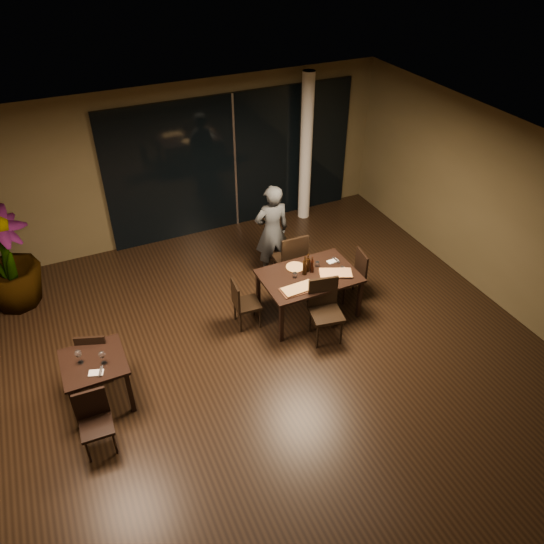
{
  "coord_description": "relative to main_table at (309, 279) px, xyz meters",
  "views": [
    {
      "loc": [
        -2.32,
        -5.04,
        5.66
      ],
      "look_at": [
        0.33,
        0.74,
        1.05
      ],
      "focal_mm": 35.0,
      "sensor_mm": 36.0,
      "label": 1
    }
  ],
  "objects": [
    {
      "name": "ground",
      "position": [
        -1.0,
        -0.8,
        -0.68
      ],
      "size": [
        8.0,
        8.0,
        0.0
      ],
      "primitive_type": "plane",
      "color": "black",
      "rests_on": "ground"
    },
    {
      "name": "wall_back",
      "position": [
        -1.0,
        3.25,
        0.82
      ],
      "size": [
        8.0,
        0.1,
        3.0
      ],
      "primitive_type": "cube",
      "color": "#494027",
      "rests_on": "ground"
    },
    {
      "name": "wall_right",
      "position": [
        3.05,
        -0.8,
        0.82
      ],
      "size": [
        0.1,
        8.0,
        3.0
      ],
      "primitive_type": "cube",
      "color": "#494027",
      "rests_on": "ground"
    },
    {
      "name": "ceiling",
      "position": [
        -1.0,
        -0.8,
        2.34
      ],
      "size": [
        8.0,
        8.0,
        0.04
      ],
      "primitive_type": "cube",
      "color": "silver",
      "rests_on": "wall_back"
    },
    {
      "name": "window_panel",
      "position": [
        0.0,
        3.16,
        0.67
      ],
      "size": [
        5.0,
        0.06,
        2.7
      ],
      "primitive_type": "cube",
      "color": "black",
      "rests_on": "ground"
    },
    {
      "name": "column",
      "position": [
        1.4,
        2.85,
        0.82
      ],
      "size": [
        0.24,
        0.24,
        3.0
      ],
      "primitive_type": "cylinder",
      "color": "silver",
      "rests_on": "ground"
    },
    {
      "name": "main_table",
      "position": [
        0.0,
        0.0,
        0.0
      ],
      "size": [
        1.5,
        1.0,
        0.75
      ],
      "color": "black",
      "rests_on": "ground"
    },
    {
      "name": "side_table",
      "position": [
        -3.4,
        -0.5,
        -0.05
      ],
      "size": [
        0.8,
        0.8,
        0.75
      ],
      "color": "black",
      "rests_on": "ground"
    },
    {
      "name": "chair_main_far",
      "position": [
        0.08,
        0.77,
        -0.1
      ],
      "size": [
        0.49,
        0.49,
        1.04
      ],
      "rotation": [
        0.0,
        0.0,
        3.12
      ],
      "color": "black",
      "rests_on": "ground"
    },
    {
      "name": "chair_main_near",
      "position": [
        -0.03,
        -0.57,
        -0.12
      ],
      "size": [
        0.54,
        0.54,
        0.99
      ],
      "rotation": [
        0.0,
        0.0,
        -0.18
      ],
      "color": "black",
      "rests_on": "ground"
    },
    {
      "name": "chair_main_left",
      "position": [
        -1.08,
        0.15,
        -0.21
      ],
      "size": [
        0.42,
        0.42,
        0.84
      ],
      "rotation": [
        0.0,
        0.0,
        1.49
      ],
      "color": "black",
      "rests_on": "ground"
    },
    {
      "name": "chair_main_right",
      "position": [
        0.89,
        0.05,
        -0.19
      ],
      "size": [
        0.45,
        0.45,
        0.87
      ],
      "rotation": [
        0.0,
        0.0,
        -1.71
      ],
      "color": "black",
      "rests_on": "ground"
    },
    {
      "name": "chair_side_far",
      "position": [
        -3.34,
        -0.06,
        -0.19
      ],
      "size": [
        0.52,
        0.52,
        0.87
      ],
      "rotation": [
        0.0,
        0.0,
        2.81
      ],
      "color": "black",
      "rests_on": "ground"
    },
    {
      "name": "chair_side_near",
      "position": [
        -3.54,
        -1.18,
        -0.21
      ],
      "size": [
        0.4,
        0.4,
        0.84
      ],
      "rotation": [
        0.0,
        0.0,
        -0.04
      ],
      "color": "black",
      "rests_on": "ground"
    },
    {
      "name": "diner",
      "position": [
        -0.07,
        1.26,
        0.19
      ],
      "size": [
        0.6,
        0.41,
        1.73
      ],
      "primitive_type": "imported",
      "rotation": [
        0.0,
        0.0,
        3.1
      ],
      "color": "#2F3234",
      "rests_on": "ground"
    },
    {
      "name": "potted_plant",
      "position": [
        -4.3,
        2.23,
        0.2
      ],
      "size": [
        1.35,
        1.35,
        1.75
      ],
      "primitive_type": "imported",
      "rotation": [
        0.0,
        0.0,
        0.83
      ],
      "color": "#1D531B",
      "rests_on": "ground"
    },
    {
      "name": "pizza_board_left",
      "position": [
        -0.33,
        -0.27,
        0.08
      ],
      "size": [
        0.55,
        0.28,
        0.01
      ],
      "primitive_type": "cube",
      "rotation": [
        0.0,
        0.0,
        0.01
      ],
      "color": "#4B2818",
      "rests_on": "main_table"
    },
    {
      "name": "pizza_board_right",
      "position": [
        0.38,
        -0.16,
        0.08
      ],
      "size": [
        0.56,
        0.39,
        0.01
      ],
      "primitive_type": "cube",
      "rotation": [
        0.0,
        0.0,
        -0.31
      ],
      "color": "#3F2114",
      "rests_on": "main_table"
    },
    {
      "name": "oblong_pizza_left",
      "position": [
        -0.33,
        -0.27,
        0.1
      ],
      "size": [
        0.49,
        0.25,
        0.02
      ],
      "primitive_type": null,
      "rotation": [
        0.0,
        0.0,
        0.05
      ],
      "color": "#6A090B",
      "rests_on": "pizza_board_left"
    },
    {
      "name": "oblong_pizza_right",
      "position": [
        0.38,
        -0.16,
        0.1
      ],
      "size": [
        0.54,
        0.41,
        0.02
      ],
      "primitive_type": null,
      "rotation": [
        0.0,
        0.0,
        -0.42
      ],
      "color": "maroon",
      "rests_on": "pizza_board_right"
    },
    {
      "name": "round_pizza",
      "position": [
        -0.11,
        0.27,
        0.08
      ],
      "size": [
        0.29,
        0.29,
        0.01
      ],
      "primitive_type": "cylinder",
      "color": "red",
      "rests_on": "main_table"
    },
    {
      "name": "bottle_a",
      "position": [
        -0.05,
        0.06,
        0.24
      ],
      "size": [
        0.07,
        0.07,
        0.33
      ],
      "primitive_type": null,
      "color": "black",
      "rests_on": "main_table"
    },
    {
      "name": "bottle_b",
      "position": [
        0.08,
        0.06,
        0.21
      ],
      "size": [
        0.06,
        0.06,
        0.28
      ],
      "primitive_type": null,
      "color": "black",
      "rests_on": "main_table"
    },
    {
      "name": "bottle_c",
      "position": [
        0.03,
        0.11,
        0.23
      ],
      "size": [
        0.07,
        0.07,
        0.31
      ],
      "primitive_type": null,
      "color": "black",
      "rests_on": "main_table"
    },
    {
      "name": "tumbler_left",
      "position": [
        -0.23,
        0.04,
        0.11
      ],
      "size": [
        0.07,
        0.07,
        0.08
      ],
      "primitive_type": "cylinder",
      "color": "white",
      "rests_on": "main_table"
    },
    {
      "name": "tumbler_right",
      "position": [
        0.23,
        0.16,
        0.11
      ],
      "size": [
        0.07,
        0.07,
        0.08
      ],
      "primitive_type": "cylinder",
      "color": "white",
      "rests_on": "main_table"
    },
    {
      "name": "napkin_near",
      "position": [
        0.51,
        -0.11,
        0.08
      ],
      "size": [
        0.18,
        0.1,
        0.01
      ],
      "primitive_type": "cube",
      "rotation": [
        0.0,
        0.0,
        0.0
      ],
      "color": "white",
      "rests_on": "main_table"
    },
    {
      "name": "napkin_far",
      "position": [
        0.52,
        0.17,
        0.08
      ],
      "size": [
        0.19,
        0.12,
        0.01
      ],
      "primitive_type": "cube",
      "rotation": [
        0.0,
        0.0,
        0.11
      ],
      "color": "white",
      "rests_on": "main_table"
    },
    {
      "name": "wine_glass_a",
      "position": [
        -3.55,
        -0.46,
        0.17
      ],
      "size": [
        0.09,
        0.09,
        0.2
      ],
      "primitive_type": null,
      "color": "white",
      "rests_on": "side_table"
    },
    {
      "name": "wine_glass_b",
      "position": [
        -3.28,
        -0.59,
        0.17
      ],
      "size": [
        0.08,
        0.08,
        0.19
      ],
      "primitive_type": null,
      "color": "white",
      "rests_on": "side_table"
    },
    {
      "name": "side_napkin",
      "position": [
        -3.4,
        -0.73,
        0.08
      ],
      "size": [
        0.21,
        0.16,
        0.01
      ],
      "primitive_type": "cube",
      "rotation": [
        0.0,
        0.0,
        -0.32
      ],
      "color": "white",
      "rests_on": "side_table"
    }
  ]
}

